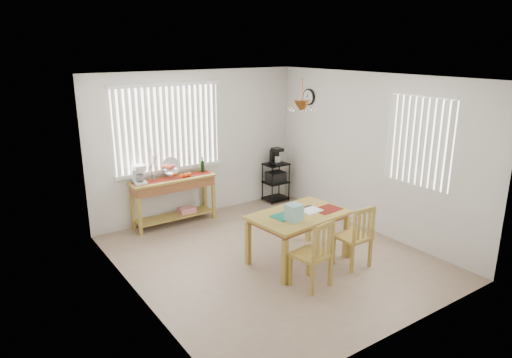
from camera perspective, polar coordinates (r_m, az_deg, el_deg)
ground at (r=6.84m, az=1.95°, el=-9.73°), size 4.00×4.50×0.01m
room_shell at (r=6.29m, az=2.03°, el=4.33°), size 4.20×4.70×2.70m
sideboard at (r=7.96m, az=-10.20°, el=-1.30°), size 1.47×0.41×0.83m
sideboard_items at (r=7.79m, az=-12.04°, el=0.75°), size 1.39×0.34×0.63m
wire_cart at (r=9.05m, az=2.49°, el=0.08°), size 0.45×0.36×0.77m
cart_items at (r=8.94m, az=2.50°, el=2.87°), size 0.18×0.22×0.32m
dining_table at (r=6.50m, az=5.34°, el=-5.01°), size 1.43×1.00×0.72m
table_items at (r=6.28m, az=5.29°, el=-4.15°), size 1.08×0.47×0.23m
chair_left at (r=5.91m, az=7.20°, el=-9.37°), size 0.48×0.48×0.92m
chair_right at (r=6.53m, az=12.25°, el=-7.07°), size 0.42×0.42×0.91m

